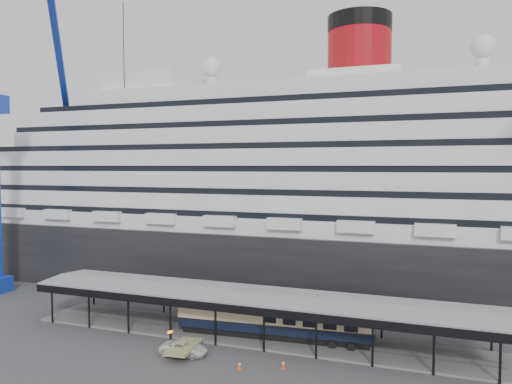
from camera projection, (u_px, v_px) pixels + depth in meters
ground at (236, 351)px, 54.23m from camera, size 200.00×200.00×0.00m
cruise_ship at (310, 177)px, 83.20m from camera, size 130.00×30.00×43.90m
platform_canopy at (252, 317)px, 58.78m from camera, size 56.00×9.18×5.30m
port_truck at (184, 348)px, 53.10m from camera, size 5.30×2.85×1.41m
pullman_carriage at (274, 316)px, 57.84m from camera, size 23.09×4.72×22.51m
traffic_cone_left at (177, 354)px, 52.52m from camera, size 0.52×0.52×0.78m
traffic_cone_mid at (240, 365)px, 49.43m from camera, size 0.49×0.49×0.80m
traffic_cone_right at (283, 364)px, 49.68m from camera, size 0.45×0.45×0.81m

